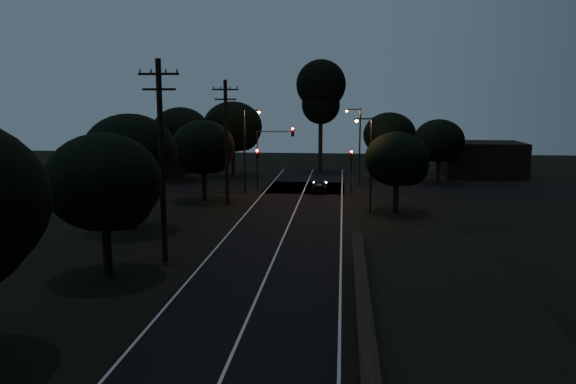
{
  "coord_description": "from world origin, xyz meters",
  "views": [
    {
      "loc": [
        3.76,
        -14.42,
        8.83
      ],
      "look_at": [
        0.0,
        24.0,
        2.5
      ],
      "focal_mm": 35.0,
      "sensor_mm": 36.0,
      "label": 1
    }
  ],
  "objects_px": {
    "signal_right": "(351,163)",
    "streetlight_a": "(247,145)",
    "tall_pine": "(321,91)",
    "signal_left": "(257,162)",
    "utility_pole_far": "(226,140)",
    "streetlight_c": "(369,158)",
    "car": "(320,186)",
    "streetlight_b": "(358,141)",
    "utility_pole_mid": "(162,158)",
    "signal_mast": "(274,147)"
  },
  "relations": [
    {
      "from": "utility_pole_far",
      "to": "car",
      "type": "relative_size",
      "value": 2.87
    },
    {
      "from": "signal_right",
      "to": "streetlight_a",
      "type": "distance_m",
      "value": 10.26
    },
    {
      "from": "signal_left",
      "to": "streetlight_b",
      "type": "relative_size",
      "value": 0.51
    },
    {
      "from": "tall_pine",
      "to": "streetlight_c",
      "type": "xyz_separation_m",
      "value": [
        4.83,
        -25.0,
        -5.54
      ]
    },
    {
      "from": "signal_left",
      "to": "streetlight_c",
      "type": "relative_size",
      "value": 0.55
    },
    {
      "from": "streetlight_a",
      "to": "signal_mast",
      "type": "bearing_deg",
      "value": 39.77
    },
    {
      "from": "signal_right",
      "to": "streetlight_b",
      "type": "xyz_separation_m",
      "value": [
        0.71,
        4.01,
        1.8
      ]
    },
    {
      "from": "utility_pole_mid",
      "to": "streetlight_b",
      "type": "bearing_deg",
      "value": 68.7
    },
    {
      "from": "signal_left",
      "to": "car",
      "type": "bearing_deg",
      "value": -4.08
    },
    {
      "from": "utility_pole_mid",
      "to": "streetlight_b",
      "type": "height_order",
      "value": "utility_pole_mid"
    },
    {
      "from": "tall_pine",
      "to": "signal_right",
      "type": "xyz_separation_m",
      "value": [
        3.6,
        -15.01,
        -7.06
      ]
    },
    {
      "from": "utility_pole_far",
      "to": "streetlight_c",
      "type": "distance_m",
      "value": 12.05
    },
    {
      "from": "tall_pine",
      "to": "car",
      "type": "relative_size",
      "value": 3.76
    },
    {
      "from": "tall_pine",
      "to": "signal_left",
      "type": "distance_m",
      "value": 17.51
    },
    {
      "from": "streetlight_b",
      "to": "utility_pole_far",
      "type": "bearing_deg",
      "value": -133.3
    },
    {
      "from": "streetlight_a",
      "to": "signal_left",
      "type": "bearing_deg",
      "value": 70.41
    },
    {
      "from": "tall_pine",
      "to": "streetlight_c",
      "type": "relative_size",
      "value": 1.83
    },
    {
      "from": "signal_right",
      "to": "streetlight_b",
      "type": "distance_m",
      "value": 4.45
    },
    {
      "from": "streetlight_b",
      "to": "streetlight_c",
      "type": "distance_m",
      "value": 14.01
    },
    {
      "from": "tall_pine",
      "to": "signal_mast",
      "type": "bearing_deg",
      "value": -104.62
    },
    {
      "from": "signal_left",
      "to": "streetlight_a",
      "type": "xyz_separation_m",
      "value": [
        -0.71,
        -1.99,
        1.8
      ]
    },
    {
      "from": "tall_pine",
      "to": "streetlight_b",
      "type": "height_order",
      "value": "tall_pine"
    },
    {
      "from": "signal_right",
      "to": "car",
      "type": "height_order",
      "value": "signal_right"
    },
    {
      "from": "streetlight_a",
      "to": "utility_pole_far",
      "type": "bearing_deg",
      "value": -96.59
    },
    {
      "from": "signal_mast",
      "to": "streetlight_a",
      "type": "xyz_separation_m",
      "value": [
        -2.39,
        -1.99,
        0.3
      ]
    },
    {
      "from": "car",
      "to": "streetlight_b",
      "type": "bearing_deg",
      "value": -130.71
    },
    {
      "from": "utility_pole_far",
      "to": "car",
      "type": "xyz_separation_m",
      "value": [
        7.56,
        7.55,
        -4.86
      ]
    },
    {
      "from": "signal_right",
      "to": "tall_pine",
      "type": "bearing_deg",
      "value": 103.49
    },
    {
      "from": "signal_left",
      "to": "streetlight_c",
      "type": "distance_m",
      "value": 14.52
    },
    {
      "from": "streetlight_c",
      "to": "utility_pole_far",
      "type": "bearing_deg",
      "value": 170.4
    },
    {
      "from": "streetlight_c",
      "to": "car",
      "type": "height_order",
      "value": "streetlight_c"
    },
    {
      "from": "utility_pole_mid",
      "to": "utility_pole_far",
      "type": "distance_m",
      "value": 17.0
    },
    {
      "from": "signal_left",
      "to": "streetlight_b",
      "type": "height_order",
      "value": "streetlight_b"
    },
    {
      "from": "utility_pole_mid",
      "to": "streetlight_c",
      "type": "relative_size",
      "value": 1.47
    },
    {
      "from": "streetlight_b",
      "to": "streetlight_c",
      "type": "height_order",
      "value": "streetlight_b"
    },
    {
      "from": "signal_left",
      "to": "signal_right",
      "type": "bearing_deg",
      "value": 0.0
    },
    {
      "from": "streetlight_a",
      "to": "streetlight_b",
      "type": "height_order",
      "value": "same"
    },
    {
      "from": "streetlight_c",
      "to": "car",
      "type": "xyz_separation_m",
      "value": [
        -4.27,
        9.55,
        -3.73
      ]
    },
    {
      "from": "tall_pine",
      "to": "signal_mast",
      "type": "relative_size",
      "value": 2.2
    },
    {
      "from": "utility_pole_mid",
      "to": "utility_pole_far",
      "type": "bearing_deg",
      "value": 90.0
    },
    {
      "from": "utility_pole_mid",
      "to": "signal_left",
      "type": "distance_m",
      "value": 25.19
    },
    {
      "from": "signal_right",
      "to": "car",
      "type": "xyz_separation_m",
      "value": [
        -3.04,
        -0.44,
        -2.21
      ]
    },
    {
      "from": "signal_right",
      "to": "streetlight_a",
      "type": "xyz_separation_m",
      "value": [
        -9.91,
        -1.99,
        1.8
      ]
    },
    {
      "from": "utility_pole_mid",
      "to": "streetlight_b",
      "type": "distance_m",
      "value": 31.15
    },
    {
      "from": "signal_mast",
      "to": "streetlight_a",
      "type": "relative_size",
      "value": 0.78
    },
    {
      "from": "utility_pole_far",
      "to": "streetlight_b",
      "type": "xyz_separation_m",
      "value": [
        11.31,
        12.0,
        -0.85
      ]
    },
    {
      "from": "signal_mast",
      "to": "streetlight_b",
      "type": "distance_m",
      "value": 9.15
    },
    {
      "from": "signal_right",
      "to": "streetlight_c",
      "type": "height_order",
      "value": "streetlight_c"
    },
    {
      "from": "tall_pine",
      "to": "signal_left",
      "type": "relative_size",
      "value": 3.35
    },
    {
      "from": "signal_right",
      "to": "car",
      "type": "distance_m",
      "value": 3.78
    }
  ]
}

